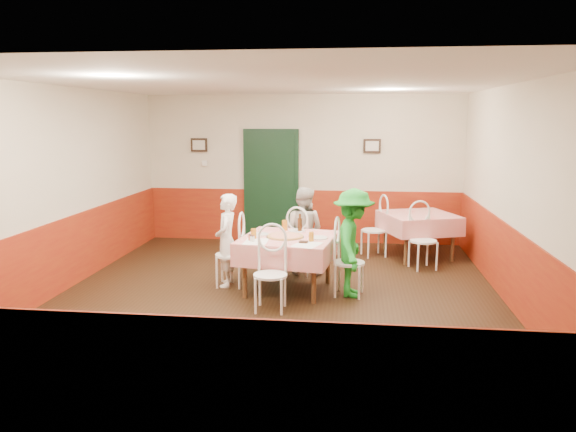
# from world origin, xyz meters

# --- Properties ---
(floor) EXTENTS (7.00, 7.00, 0.00)m
(floor) POSITION_xyz_m (0.00, 0.00, 0.00)
(floor) COLOR black
(floor) RESTS_ON ground
(ceiling) EXTENTS (7.00, 7.00, 0.00)m
(ceiling) POSITION_xyz_m (0.00, 0.00, 2.80)
(ceiling) COLOR white
(ceiling) RESTS_ON back_wall
(back_wall) EXTENTS (6.00, 0.10, 2.80)m
(back_wall) POSITION_xyz_m (0.00, 3.50, 1.40)
(back_wall) COLOR beige
(back_wall) RESTS_ON ground
(front_wall) EXTENTS (6.00, 0.10, 2.80)m
(front_wall) POSITION_xyz_m (0.00, -3.50, 1.40)
(front_wall) COLOR beige
(front_wall) RESTS_ON ground
(left_wall) EXTENTS (0.10, 7.00, 2.80)m
(left_wall) POSITION_xyz_m (-3.00, 0.00, 1.40)
(left_wall) COLOR beige
(left_wall) RESTS_ON ground
(right_wall) EXTENTS (0.10, 7.00, 2.80)m
(right_wall) POSITION_xyz_m (3.00, 0.00, 1.40)
(right_wall) COLOR beige
(right_wall) RESTS_ON ground
(wainscot_back) EXTENTS (6.00, 0.03, 1.00)m
(wainscot_back) POSITION_xyz_m (0.00, 3.48, 0.50)
(wainscot_back) COLOR maroon
(wainscot_back) RESTS_ON ground
(wainscot_front) EXTENTS (6.00, 0.03, 1.00)m
(wainscot_front) POSITION_xyz_m (0.00, -3.48, 0.50)
(wainscot_front) COLOR maroon
(wainscot_front) RESTS_ON ground
(wainscot_left) EXTENTS (0.03, 7.00, 1.00)m
(wainscot_left) POSITION_xyz_m (-2.98, 0.00, 0.50)
(wainscot_left) COLOR maroon
(wainscot_left) RESTS_ON ground
(wainscot_right) EXTENTS (0.03, 7.00, 1.00)m
(wainscot_right) POSITION_xyz_m (2.98, 0.00, 0.50)
(wainscot_right) COLOR maroon
(wainscot_right) RESTS_ON ground
(door) EXTENTS (0.96, 0.06, 2.10)m
(door) POSITION_xyz_m (-0.60, 3.45, 1.05)
(door) COLOR black
(door) RESTS_ON ground
(picture_left) EXTENTS (0.32, 0.03, 0.26)m
(picture_left) POSITION_xyz_m (-2.00, 3.45, 1.85)
(picture_left) COLOR black
(picture_left) RESTS_ON back_wall
(picture_right) EXTENTS (0.32, 0.03, 0.26)m
(picture_right) POSITION_xyz_m (1.30, 3.45, 1.85)
(picture_right) COLOR black
(picture_right) RESTS_ON back_wall
(thermostat) EXTENTS (0.10, 0.03, 0.10)m
(thermostat) POSITION_xyz_m (-1.90, 3.45, 1.50)
(thermostat) COLOR white
(thermostat) RESTS_ON back_wall
(main_table) EXTENTS (1.38, 1.38, 0.77)m
(main_table) POSITION_xyz_m (0.10, 0.33, 0.38)
(main_table) COLOR red
(main_table) RESTS_ON ground
(second_table) EXTENTS (1.44, 1.44, 0.77)m
(second_table) POSITION_xyz_m (2.09, 2.46, 0.38)
(second_table) COLOR red
(second_table) RESTS_ON ground
(chair_left) EXTENTS (0.42, 0.42, 0.90)m
(chair_left) POSITION_xyz_m (-0.74, 0.45, 0.45)
(chair_left) COLOR white
(chair_left) RESTS_ON ground
(chair_right) EXTENTS (0.47, 0.47, 0.90)m
(chair_right) POSITION_xyz_m (0.94, 0.21, 0.45)
(chair_right) COLOR white
(chair_right) RESTS_ON ground
(chair_far) EXTENTS (0.54, 0.54, 0.90)m
(chair_far) POSITION_xyz_m (0.22, 1.17, 0.45)
(chair_far) COLOR white
(chair_far) RESTS_ON ground
(chair_near) EXTENTS (0.42, 0.42, 0.90)m
(chair_near) POSITION_xyz_m (-0.02, -0.51, 0.45)
(chair_near) COLOR white
(chair_near) RESTS_ON ground
(chair_second_a) EXTENTS (0.54, 0.54, 0.90)m
(chair_second_a) POSITION_xyz_m (1.34, 2.46, 0.45)
(chair_second_a) COLOR white
(chair_second_a) RESTS_ON ground
(chair_second_b) EXTENTS (0.54, 0.54, 0.90)m
(chair_second_b) POSITION_xyz_m (2.09, 1.71, 0.45)
(chair_second_b) COLOR white
(chair_second_b) RESTS_ON ground
(pizza) EXTENTS (0.56, 0.56, 0.03)m
(pizza) POSITION_xyz_m (0.07, 0.30, 0.78)
(pizza) COLOR #B74723
(pizza) RESTS_ON main_table
(plate_left) EXTENTS (0.28, 0.28, 0.01)m
(plate_left) POSITION_xyz_m (-0.30, 0.41, 0.77)
(plate_left) COLOR white
(plate_left) RESTS_ON main_table
(plate_right) EXTENTS (0.28, 0.28, 0.01)m
(plate_right) POSITION_xyz_m (0.53, 0.28, 0.77)
(plate_right) COLOR white
(plate_right) RESTS_ON main_table
(plate_far) EXTENTS (0.28, 0.28, 0.01)m
(plate_far) POSITION_xyz_m (0.18, 0.73, 0.77)
(plate_far) COLOR white
(plate_far) RESTS_ON main_table
(glass_a) EXTENTS (0.08, 0.08, 0.14)m
(glass_a) POSITION_xyz_m (-0.34, 0.16, 0.83)
(glass_a) COLOR #BF7219
(glass_a) RESTS_ON main_table
(glass_b) EXTENTS (0.08, 0.08, 0.13)m
(glass_b) POSITION_xyz_m (0.44, 0.08, 0.82)
(glass_b) COLOR #BF7219
(glass_b) RESTS_ON main_table
(glass_c) EXTENTS (0.09, 0.09, 0.15)m
(glass_c) POSITION_xyz_m (0.00, 0.78, 0.83)
(glass_c) COLOR #BF7219
(glass_c) RESTS_ON main_table
(beer_bottle) EXTENTS (0.07, 0.07, 0.24)m
(beer_bottle) POSITION_xyz_m (0.23, 0.70, 0.88)
(beer_bottle) COLOR #381C0A
(beer_bottle) RESTS_ON main_table
(shaker_a) EXTENTS (0.04, 0.04, 0.09)m
(shaker_a) POSITION_xyz_m (-0.35, -0.02, 0.81)
(shaker_a) COLOR silver
(shaker_a) RESTS_ON main_table
(shaker_b) EXTENTS (0.04, 0.04, 0.09)m
(shaker_b) POSITION_xyz_m (-0.31, -0.05, 0.81)
(shaker_b) COLOR silver
(shaker_b) RESTS_ON main_table
(shaker_c) EXTENTS (0.04, 0.04, 0.09)m
(shaker_c) POSITION_xyz_m (-0.37, 0.04, 0.81)
(shaker_c) COLOR #B23319
(shaker_c) RESTS_ON main_table
(menu_left) EXTENTS (0.30, 0.40, 0.00)m
(menu_left) POSITION_xyz_m (-0.28, -0.02, 0.76)
(menu_left) COLOR white
(menu_left) RESTS_ON main_table
(menu_right) EXTENTS (0.42, 0.48, 0.00)m
(menu_right) POSITION_xyz_m (0.40, -0.12, 0.76)
(menu_right) COLOR white
(menu_right) RESTS_ON main_table
(wallet) EXTENTS (0.12, 0.10, 0.02)m
(wallet) POSITION_xyz_m (0.35, -0.02, 0.77)
(wallet) COLOR black
(wallet) RESTS_ON main_table
(diner_left) EXTENTS (0.36, 0.51, 1.32)m
(diner_left) POSITION_xyz_m (-0.79, 0.46, 0.66)
(diner_left) COLOR gray
(diner_left) RESTS_ON ground
(diner_far) EXTENTS (0.77, 0.67, 1.34)m
(diner_far) POSITION_xyz_m (0.23, 1.22, 0.67)
(diner_far) COLOR gray
(diner_far) RESTS_ON ground
(diner_right) EXTENTS (0.56, 0.95, 1.45)m
(diner_right) POSITION_xyz_m (0.99, 0.21, 0.73)
(diner_right) COLOR gray
(diner_right) RESTS_ON ground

